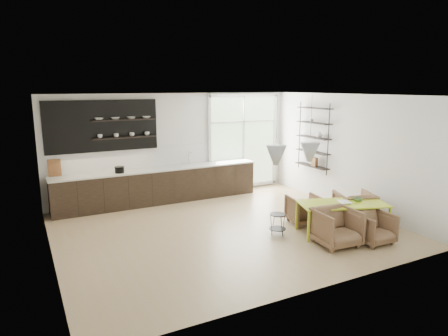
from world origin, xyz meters
TOP-DOWN VIEW (x-y plane):
  - room at (0.58, 1.10)m, footprint 7.02×6.01m
  - kitchen_run at (-0.69, 2.69)m, footprint 5.54×0.69m
  - right_shelving at (3.36, 1.17)m, footprint 0.26×1.22m
  - dining_table at (2.10, -1.34)m, footprint 1.99×1.37m
  - armchair_back_left at (1.80, -0.45)m, footprint 0.80×0.81m
  - armchair_back_right at (2.82, -0.97)m, footprint 1.00×1.01m
  - armchair_front_left at (1.52, -1.79)m, footprint 0.85×0.87m
  - armchair_front_right at (2.28, -2.04)m, footprint 0.69×0.71m
  - wire_stool at (0.84, -0.78)m, footprint 0.36×0.36m
  - table_book at (2.04, -1.29)m, footprint 0.32×0.36m
  - table_bowl at (2.50, -1.36)m, footprint 0.24×0.24m

SIDE VIEW (x-z plane):
  - wire_stool at x=0.84m, z-range 0.06..0.52m
  - armchair_front_right at x=2.28m, z-range 0.00..0.62m
  - armchair_back_left at x=1.80m, z-range 0.00..0.64m
  - armchair_back_right at x=2.82m, z-range 0.00..0.73m
  - armchair_front_left at x=1.52m, z-range 0.00..0.74m
  - kitchen_run at x=-0.69m, z-range -0.78..1.97m
  - dining_table at x=2.10m, z-range 0.29..0.95m
  - table_book at x=2.04m, z-range 0.67..0.69m
  - table_bowl at x=2.50m, z-range 0.67..0.73m
  - room at x=0.58m, z-range 0.00..2.92m
  - right_shelving at x=3.36m, z-range 0.70..2.60m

